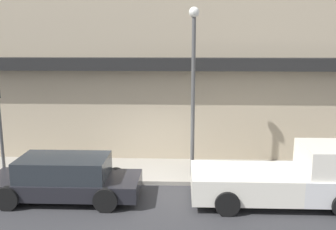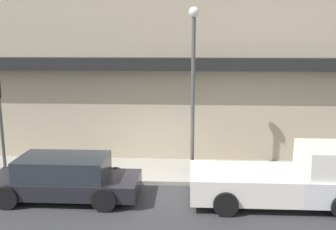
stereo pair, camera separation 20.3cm
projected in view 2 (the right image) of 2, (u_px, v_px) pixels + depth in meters
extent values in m
plane|color=#2D2D30|center=(149.00, 185.00, 13.31)|extent=(80.00, 80.00, 0.00)
cube|color=gray|center=(153.00, 171.00, 14.56)|extent=(36.00, 2.60, 0.15)
cube|color=tan|center=(158.00, 53.00, 16.42)|extent=(19.80, 3.00, 9.02)
cube|color=black|center=(154.00, 64.00, 14.73)|extent=(18.22, 0.60, 0.50)
cube|color=silver|center=(330.00, 185.00, 11.66)|extent=(2.18, 1.99, 0.80)
cube|color=silver|center=(332.00, 160.00, 11.50)|extent=(1.85, 1.83, 0.85)
cube|color=silver|center=(242.00, 183.00, 11.81)|extent=(3.27, 1.99, 0.80)
cylinder|color=black|center=(320.00, 181.00, 12.69)|extent=(0.74, 0.22, 0.74)
cylinder|color=black|center=(220.00, 179.00, 12.86)|extent=(0.74, 0.22, 0.74)
cylinder|color=black|center=(226.00, 204.00, 10.92)|extent=(0.74, 0.22, 0.74)
cube|color=black|center=(64.00, 184.00, 12.14)|extent=(4.85, 1.78, 0.51)
cube|color=#23282D|center=(63.00, 167.00, 12.02)|extent=(2.81, 1.60, 0.68)
cylinder|color=black|center=(115.00, 178.00, 12.95)|extent=(0.74, 0.22, 0.74)
cylinder|color=black|center=(104.00, 200.00, 11.21)|extent=(0.74, 0.22, 0.74)
cylinder|color=black|center=(30.00, 177.00, 13.11)|extent=(0.74, 0.22, 0.74)
cylinder|color=black|center=(6.00, 198.00, 11.37)|extent=(0.74, 0.22, 0.74)
cylinder|color=yellow|center=(270.00, 174.00, 13.35)|extent=(0.22, 0.22, 0.45)
sphere|color=yellow|center=(271.00, 166.00, 13.30)|extent=(0.21, 0.21, 0.21)
cylinder|color=#4C4C4C|center=(193.00, 100.00, 13.26)|extent=(0.14, 0.14, 5.67)
sphere|color=silver|center=(194.00, 12.00, 12.66)|extent=(0.36, 0.36, 0.36)
cylinder|color=#4C4C4C|center=(1.00, 125.00, 13.84)|extent=(0.12, 0.12, 3.66)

